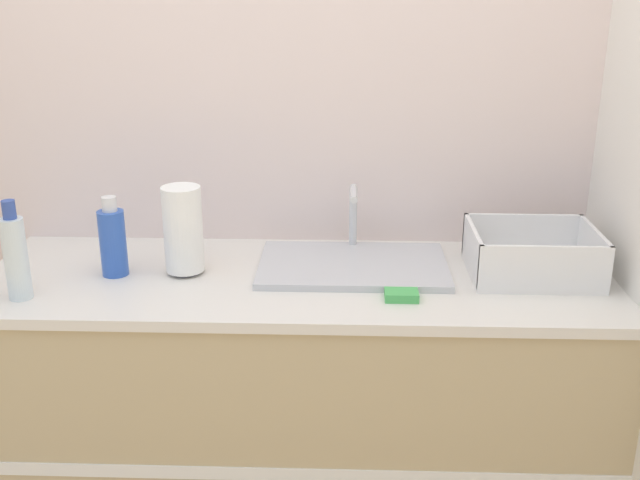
# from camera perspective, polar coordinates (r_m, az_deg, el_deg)

# --- Properties ---
(wall_back) EXTENTS (4.21, 0.06, 2.60)m
(wall_back) POSITION_cam_1_polar(r_m,az_deg,el_deg) (2.38, -1.21, 9.74)
(wall_back) COLOR silver
(wall_back) RESTS_ON ground_plane
(counter_cabinet) EXTENTS (1.83, 0.64, 0.88)m
(counter_cabinet) POSITION_cam_1_polar(r_m,az_deg,el_deg) (2.37, -1.53, -12.63)
(counter_cabinet) COLOR tan
(counter_cabinet) RESTS_ON ground_plane
(sink) EXTENTS (0.55, 0.36, 0.22)m
(sink) POSITION_cam_1_polar(r_m,az_deg,el_deg) (2.22, 2.52, -1.75)
(sink) COLOR silver
(sink) RESTS_ON counter_cabinet
(paper_towel_roll) EXTENTS (0.11, 0.11, 0.26)m
(paper_towel_roll) POSITION_cam_1_polar(r_m,az_deg,el_deg) (2.17, -10.38, 0.75)
(paper_towel_roll) COLOR #4C4C51
(paper_towel_roll) RESTS_ON counter_cabinet
(dish_rack) EXTENTS (0.36, 0.29, 0.14)m
(dish_rack) POSITION_cam_1_polar(r_m,az_deg,el_deg) (2.24, 15.84, -1.40)
(dish_rack) COLOR white
(dish_rack) RESTS_ON counter_cabinet
(bottle_clear) EXTENTS (0.06, 0.06, 0.27)m
(bottle_clear) POSITION_cam_1_polar(r_m,az_deg,el_deg) (2.13, -22.18, -1.13)
(bottle_clear) COLOR silver
(bottle_clear) RESTS_ON counter_cabinet
(bottle_blue) EXTENTS (0.08, 0.08, 0.23)m
(bottle_blue) POSITION_cam_1_polar(r_m,az_deg,el_deg) (2.22, -15.51, -0.06)
(bottle_blue) COLOR #2D56B7
(bottle_blue) RESTS_ON counter_cabinet
(sponge) EXTENTS (0.09, 0.06, 0.02)m
(sponge) POSITION_cam_1_polar(r_m,az_deg,el_deg) (2.02, 6.23, -4.20)
(sponge) COLOR #4CB259
(sponge) RESTS_ON counter_cabinet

